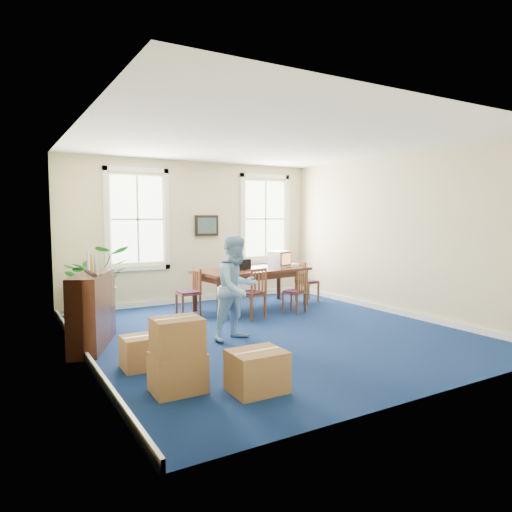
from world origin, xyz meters
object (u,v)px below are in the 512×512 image
credenza (92,309)px  potted_plant (96,281)px  man (237,288)px  chair_near_left (251,293)px  cardboard_boxes (192,348)px  conference_table (252,288)px  crt_tv (279,259)px

credenza → potted_plant: size_ratio=1.02×
man → credenza: (-2.06, 0.76, -0.27)m
man → potted_plant: size_ratio=1.18×
chair_near_left → man: man is taller
chair_near_left → cardboard_boxes: (-2.32, -2.69, -0.05)m
credenza → cardboard_boxes: 2.35m
chair_near_left → man: bearing=35.6°
man → cardboard_boxes: man is taller
cardboard_boxes → potted_plant: bearing=93.0°
chair_near_left → man: (-0.95, -1.21, 0.34)m
potted_plant → conference_table: bearing=-13.8°
credenza → chair_near_left: bearing=31.7°
crt_tv → potted_plant: bearing=153.0°
conference_table → crt_tv: 0.95m
conference_table → credenza: credenza is taller
credenza → conference_table: bearing=43.4°
chair_near_left → credenza: bearing=-7.8°
crt_tv → cardboard_boxes: 5.09m
man → credenza: size_ratio=1.16×
chair_near_left → potted_plant: potted_plant is taller
crt_tv → man: 3.05m
man → potted_plant: (-1.60, 2.80, -0.13)m
crt_tv → chair_near_left: bearing=-160.5°
potted_plant → man: bearing=-60.3°
crt_tv → potted_plant: potted_plant is taller
potted_plant → crt_tv: bearing=-10.4°
potted_plant → chair_near_left: bearing=-32.1°
conference_table → potted_plant: size_ratio=1.75×
conference_table → man: man is taller
credenza → potted_plant: 2.10m
crt_tv → chair_near_left: 1.62m
crt_tv → credenza: size_ratio=0.30×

